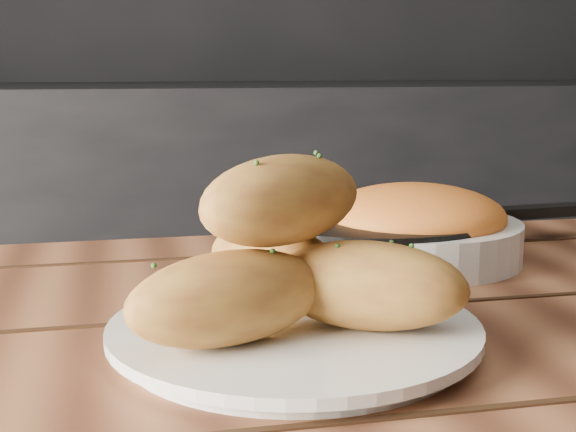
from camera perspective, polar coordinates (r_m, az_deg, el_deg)
The scene contains 5 objects.
counter at distance 1.94m, azimuth 1.96°, elevation -4.04°, with size 2.80×0.60×0.90m, color black.
plate at distance 0.57m, azimuth 0.44°, elevation -8.37°, with size 0.26×0.26×0.02m.
bread_rolls at distance 0.55m, azimuth 0.01°, elevation -3.25°, with size 0.25×0.21×0.12m.
skillet at distance 0.85m, azimuth 5.87°, elevation -0.99°, with size 0.42×0.28×0.05m.
bowl at distance 0.82m, azimuth 8.99°, elevation -0.79°, with size 0.21×0.21×0.08m.
Camera 1 is at (-0.47, -0.11, 0.95)m, focal length 50.00 mm.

